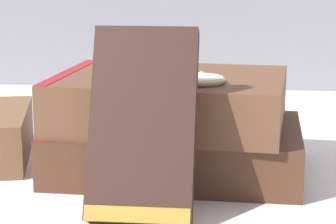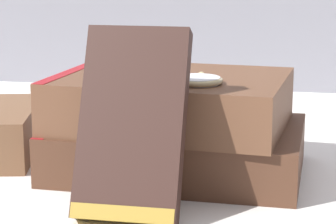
{
  "view_description": "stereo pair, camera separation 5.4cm",
  "coord_description": "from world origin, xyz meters",
  "px_view_note": "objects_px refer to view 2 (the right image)",
  "views": [
    {
      "loc": [
        0.09,
        -0.61,
        0.21
      ],
      "look_at": [
        0.02,
        0.03,
        0.06
      ],
      "focal_mm": 75.0,
      "sensor_mm": 36.0,
      "label": 1
    },
    {
      "loc": [
        0.14,
        -0.6,
        0.21
      ],
      "look_at": [
        0.02,
        0.03,
        0.06
      ],
      "focal_mm": 75.0,
      "sensor_mm": 36.0,
      "label": 2
    }
  ],
  "objects_px": {
    "book_flat_top": "(166,100)",
    "book_leaning_front": "(132,130)",
    "reading_glasses": "(183,134)",
    "pocket_watch": "(198,80)",
    "book_flat_bottom": "(172,148)"
  },
  "relations": [
    {
      "from": "book_flat_top",
      "to": "pocket_watch",
      "type": "bearing_deg",
      "value": -39.57
    },
    {
      "from": "book_flat_top",
      "to": "reading_glasses",
      "type": "relative_size",
      "value": 1.97
    },
    {
      "from": "book_flat_top",
      "to": "reading_glasses",
      "type": "height_order",
      "value": "book_flat_top"
    },
    {
      "from": "book_flat_top",
      "to": "book_leaning_front",
      "type": "distance_m",
      "value": 0.12
    },
    {
      "from": "book_flat_bottom",
      "to": "book_leaning_front",
      "type": "distance_m",
      "value": 0.13
    },
    {
      "from": "pocket_watch",
      "to": "reading_glasses",
      "type": "height_order",
      "value": "pocket_watch"
    },
    {
      "from": "pocket_watch",
      "to": "reading_glasses",
      "type": "distance_m",
      "value": 0.2
    },
    {
      "from": "book_flat_top",
      "to": "book_leaning_front",
      "type": "relative_size",
      "value": 1.5
    },
    {
      "from": "book_flat_bottom",
      "to": "pocket_watch",
      "type": "relative_size",
      "value": 4.89
    },
    {
      "from": "book_flat_top",
      "to": "book_flat_bottom",
      "type": "bearing_deg",
      "value": 11.27
    },
    {
      "from": "book_leaning_front",
      "to": "reading_glasses",
      "type": "bearing_deg",
      "value": 90.65
    },
    {
      "from": "book_flat_bottom",
      "to": "book_flat_top",
      "type": "relative_size",
      "value": 1.06
    },
    {
      "from": "book_leaning_front",
      "to": "pocket_watch",
      "type": "xyz_separation_m",
      "value": [
        0.04,
        0.08,
        0.03
      ]
    },
    {
      "from": "book_flat_bottom",
      "to": "book_flat_top",
      "type": "xyz_separation_m",
      "value": [
        -0.01,
        -0.0,
        0.05
      ]
    },
    {
      "from": "book_flat_bottom",
      "to": "book_flat_top",
      "type": "distance_m",
      "value": 0.05
    }
  ]
}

